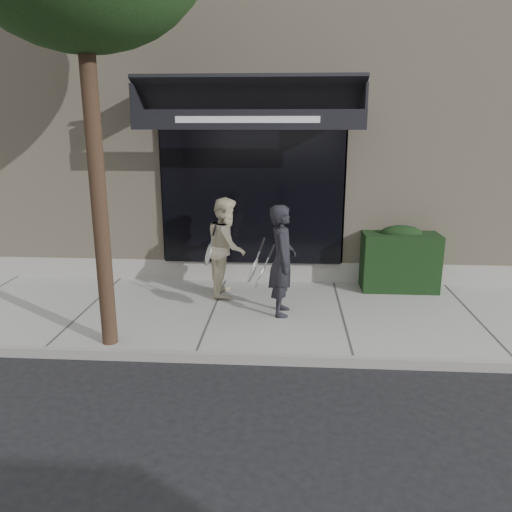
{
  "coord_description": "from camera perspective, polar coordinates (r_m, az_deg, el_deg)",
  "views": [
    {
      "loc": [
        -0.84,
        -7.31,
        2.96
      ],
      "look_at": [
        -1.37,
        0.6,
        0.84
      ],
      "focal_mm": 35.0,
      "sensor_mm": 36.0,
      "label": 1
    }
  ],
  "objects": [
    {
      "name": "pedestrian_front",
      "position": [
        7.48,
        2.98,
        -0.54
      ],
      "size": [
        0.72,
        0.84,
        1.69
      ],
      "color": "black",
      "rests_on": "sidewalk"
    },
    {
      "name": "building_facade",
      "position": [
        12.29,
        7.95,
        13.79
      ],
      "size": [
        14.3,
        8.04,
        5.64
      ],
      "color": "tan",
      "rests_on": "ground"
    },
    {
      "name": "sidewalk",
      "position": [
        7.91,
        9.74,
        -6.78
      ],
      "size": [
        20.0,
        3.0,
        0.12
      ],
      "primitive_type": "cube",
      "color": "#969791",
      "rests_on": "ground"
    },
    {
      "name": "hedge",
      "position": [
        9.07,
        16.06,
        -0.33
      ],
      "size": [
        1.3,
        0.7,
        1.14
      ],
      "color": "black",
      "rests_on": "sidewalk"
    },
    {
      "name": "pedestrian_back",
      "position": [
        8.39,
        -3.38,
        1.08
      ],
      "size": [
        0.71,
        0.86,
        1.66
      ],
      "color": "beige",
      "rests_on": "sidewalk"
    },
    {
      "name": "ground",
      "position": [
        7.93,
        9.72,
        -7.18
      ],
      "size": [
        80.0,
        80.0,
        0.0
      ],
      "primitive_type": "plane",
      "color": "black",
      "rests_on": "ground"
    },
    {
      "name": "curb",
      "position": [
        6.5,
        11.1,
        -11.75
      ],
      "size": [
        20.0,
        0.1,
        0.14
      ],
      "primitive_type": "cube",
      "color": "gray",
      "rests_on": "ground"
    }
  ]
}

